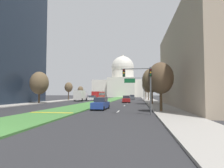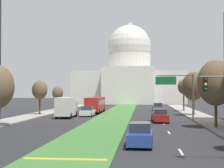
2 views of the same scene
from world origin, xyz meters
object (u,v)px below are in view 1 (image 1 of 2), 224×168
Objects in this scene: overhead_guide_sign at (137,84)px; street_tree_left_distant at (80,90)px; street_tree_left_mid at (39,83)px; street_tree_right_far at (148,85)px; capitol_building at (123,82)px; traffic_light_near_right at (143,80)px; street_tree_right_distant at (146,86)px; sedan_lead_stopped at (101,104)px; city_bus at (99,95)px; street_tree_right_mid at (152,80)px; sedan_midblock at (126,99)px; sedan_far_horizon at (132,97)px; street_tree_right_near at (161,78)px; sedan_distant at (92,98)px; box_truck_delivery at (81,95)px; street_tree_left_far at (69,87)px.

street_tree_left_distant is at bearing 134.49° from overhead_guide_sign.
street_tree_right_far reaches higher than street_tree_left_mid.
street_tree_left_distant is (-13.09, -46.45, -5.92)m from capitol_building.
street_tree_right_distant is at bearing 87.10° from traffic_light_near_right.
sedan_lead_stopped is at bearing -100.89° from street_tree_right_distant.
traffic_light_near_right is 1.01× the size of street_tree_left_distant.
city_bus is at bearing 128.44° from overhead_guide_sign.
traffic_light_near_right is 18.92m from street_tree_right_mid.
sedan_midblock is 1.05× the size of sedan_far_horizon.
street_tree_right_near is 1.34× the size of sedan_midblock.
street_tree_right_far reaches higher than overhead_guide_sign.
sedan_distant is (-8.88, 29.50, -0.05)m from sedan_lead_stopped.
street_tree_right_mid is 1.04× the size of street_tree_right_far.
street_tree_left_distant is at bearing 119.16° from street_tree_right_near.
street_tree_right_near is at bearing -90.23° from street_tree_right_distant.
street_tree_right_near is at bearing -82.28° from overhead_guide_sign.
sedan_distant is (-17.22, 16.69, -4.32)m from street_tree_right_mid.
city_bus is at bearing 124.14° from street_tree_right_mid.
box_truck_delivery is (5.81, -17.46, -1.99)m from street_tree_left_distant.
sedan_far_horizon is (-5.49, 11.37, -4.14)m from street_tree_right_far.
sedan_midblock is (-3.43, 25.76, -2.96)m from traffic_light_near_right.
traffic_light_near_right is at bearing -67.36° from sedan_distant.
overhead_guide_sign is 1.00× the size of street_tree_right_distant.
sedan_lead_stopped is (-8.40, -43.66, -4.12)m from street_tree_right_distant.
street_tree_left_far is at bearing 119.38° from sedan_lead_stopped.
street_tree_right_far is (25.43, 20.01, 0.29)m from street_tree_left_mid.
capitol_building is 48.03m from sedan_far_horizon.
overhead_guide_sign is 12.01m from street_tree_right_far.
capitol_building is 7.03× the size of traffic_light_near_right.
traffic_light_near_right is 49.64m from street_tree_right_distant.
sedan_distant is (-11.33, 9.64, -0.06)m from sedan_midblock.
street_tree_right_distant is at bearing 39.34° from sedan_distant.
capitol_building is 5.72× the size of box_truck_delivery.
overhead_guide_sign is at bearing -82.22° from capitol_building.
overhead_guide_sign reaches higher than sedan_distant.
street_tree_right_mid is 31.32m from sedan_far_horizon.
city_bus is at bearing 108.45° from traffic_light_near_right.
sedan_midblock is at bearing -164.59° from overhead_guide_sign.
capitol_building is at bearing 95.57° from sedan_midblock.
sedan_lead_stopped is 30.81m from sedan_distant.
street_tree_right_mid is 1.71× the size of sedan_distant.
street_tree_right_far is at bearing -23.78° from street_tree_left_distant.
capitol_building is 5.63× the size of street_tree_right_distant.
street_tree_left_distant is at bearing 90.23° from street_tree_left_far.
sedan_distant is at bearing 50.56° from box_truck_delivery.
sedan_far_horizon is (-1.91, 22.82, -3.81)m from overhead_guide_sign.
capitol_building reaches higher than street_tree_left_far.
capitol_building is 96.64m from traffic_light_near_right.
street_tree_left_far is 0.92× the size of street_tree_right_distant.
sedan_midblock is 0.73× the size of box_truck_delivery.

